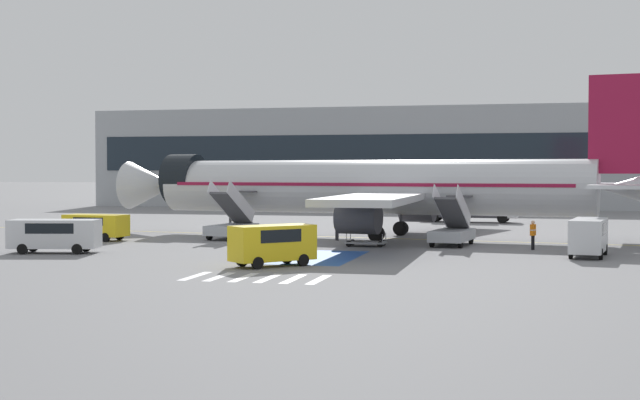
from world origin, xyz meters
TOP-DOWN VIEW (x-y plane):
  - ground_plane at (0.00, 0.00)m, footprint 600.00×600.00m
  - apron_leadline_yellow at (-1.95, 0.10)m, footprint 76.03×10.56m
  - apron_stand_patch_blue at (-1.95, -15.34)m, footprint 4.21×8.90m
  - apron_walkway_bar_0 at (-5.55, -25.59)m, footprint 0.44×3.60m
  - apron_walkway_bar_1 at (-4.35, -25.59)m, footprint 0.44×3.60m
  - apron_walkway_bar_2 at (-3.15, -25.59)m, footprint 0.44×3.60m
  - apron_walkway_bar_3 at (-1.95, -25.59)m, footprint 0.44×3.60m
  - apron_walkway_bar_4 at (-0.75, -25.59)m, footprint 0.44×3.60m
  - apron_walkway_bar_5 at (0.45, -25.59)m, footprint 0.44×3.60m
  - airliner at (-1.29, 0.01)m, footprint 43.22×35.39m
  - boarding_stairs_forward at (-11.48, -3.19)m, footprint 2.83×5.44m
  - boarding_stairs_aft at (4.73, -5.40)m, footprint 2.83×5.44m
  - fuel_tanker at (3.81, 22.47)m, footprint 9.43×3.17m
  - service_van_0 at (-18.22, -16.39)m, footprint 5.59×3.11m
  - service_van_1 at (13.09, -11.42)m, footprint 2.51×5.18m
  - service_van_2 at (-3.23, -20.57)m, footprint 4.28×4.41m
  - service_van_3 at (-20.44, -6.91)m, footprint 4.60×2.38m
  - baggage_cart at (-0.75, -7.25)m, footprint 2.61×1.52m
  - ground_crew_0 at (9.96, -7.40)m, footprint 0.40×0.49m
  - ground_crew_1 at (-3.65, -2.99)m, footprint 0.48×0.44m
  - terminal_building at (-4.69, 56.85)m, footprint 91.92×12.10m

SIDE VIEW (x-z plane):
  - ground_plane at x=0.00m, z-range 0.00..0.00m
  - apron_leadline_yellow at x=-1.95m, z-range 0.00..0.01m
  - apron_stand_patch_blue at x=-1.95m, z-range 0.00..0.01m
  - apron_walkway_bar_0 at x=-5.55m, z-range 0.00..0.01m
  - apron_walkway_bar_1 at x=-4.35m, z-range 0.00..0.01m
  - apron_walkway_bar_2 at x=-3.15m, z-range 0.00..0.01m
  - apron_walkway_bar_3 at x=-1.95m, z-range 0.00..0.01m
  - apron_walkway_bar_4 at x=-0.75m, z-range 0.00..0.01m
  - apron_walkway_bar_5 at x=0.45m, z-range 0.00..0.01m
  - baggage_cart at x=-0.75m, z-range -0.18..0.69m
  - boarding_stairs_aft at x=4.73m, z-range -1.05..3.06m
  - boarding_stairs_forward at x=-11.48m, z-range -1.12..3.18m
  - ground_crew_0 at x=9.96m, z-range 0.15..2.00m
  - ground_crew_1 at x=-3.65m, z-range 0.15..2.02m
  - service_van_3 at x=-20.44m, z-range 0.20..2.05m
  - service_van_0 at x=-18.22m, z-range 0.21..2.24m
  - service_van_2 at x=-3.23m, z-range 0.21..2.35m
  - service_van_1 at x=13.09m, z-range 0.21..2.41m
  - fuel_tanker at x=3.81m, z-range 0.01..3.41m
  - airliner at x=-1.29m, z-range -1.94..9.49m
  - terminal_building at x=-4.69m, z-range 0.00..13.51m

